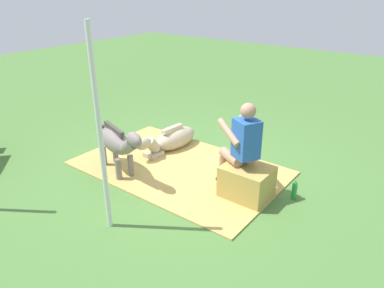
% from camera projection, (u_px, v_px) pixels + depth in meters
% --- Properties ---
extents(ground_plane, '(24.00, 24.00, 0.00)m').
position_uv_depth(ground_plane, '(187.00, 170.00, 5.69)').
color(ground_plane, '#4C7A38').
extents(hay_patch, '(3.20, 2.02, 0.02)m').
position_uv_depth(hay_patch, '(179.00, 168.00, 5.75)').
color(hay_patch, tan).
rests_on(hay_patch, ground).
extents(hay_bale, '(0.64, 0.52, 0.46)m').
position_uv_depth(hay_bale, '(247.00, 182.00, 4.90)').
color(hay_bale, tan).
rests_on(hay_bale, ground).
extents(person_seated, '(0.72, 0.60, 1.34)m').
position_uv_depth(person_seated, '(241.00, 144.00, 4.81)').
color(person_seated, tan).
rests_on(person_seated, ground).
extents(pony_standing, '(1.31, 0.61, 0.88)m').
position_uv_depth(pony_standing, '(117.00, 142.00, 5.39)').
color(pony_standing, slate).
rests_on(pony_standing, ground).
extents(pony_lying, '(0.47, 1.35, 0.42)m').
position_uv_depth(pony_lying, '(172.00, 139.00, 6.33)').
color(pony_lying, tan).
rests_on(pony_lying, ground).
extents(soda_bottle, '(0.07, 0.07, 0.29)m').
position_uv_depth(soda_bottle, '(294.00, 190.00, 4.89)').
color(soda_bottle, '#268C3F').
rests_on(soda_bottle, ground).
extents(tent_pole_left, '(0.06, 0.06, 2.39)m').
position_uv_depth(tent_pole_left, '(100.00, 135.00, 3.92)').
color(tent_pole_left, silver).
rests_on(tent_pole_left, ground).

